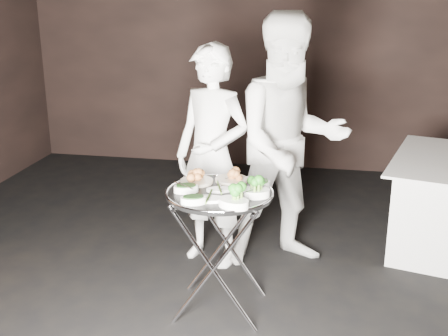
% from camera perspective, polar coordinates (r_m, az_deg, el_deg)
% --- Properties ---
extents(floor, '(6.00, 7.00, 0.05)m').
position_cam_1_polar(floor, '(3.71, 0.58, -16.38)').
color(floor, black).
rests_on(floor, ground).
extents(wall_back, '(6.00, 0.05, 3.00)m').
position_cam_1_polar(wall_back, '(6.60, 6.13, 12.80)').
color(wall_back, black).
rests_on(wall_back, floor).
extents(tray_stand, '(0.56, 0.48, 0.82)m').
position_cam_1_polar(tray_stand, '(3.68, -0.44, -7.95)').
color(tray_stand, silver).
rests_on(tray_stand, floor).
extents(serving_tray, '(0.69, 0.69, 0.04)m').
position_cam_1_polar(serving_tray, '(3.54, -0.45, -2.59)').
color(serving_tray, black).
rests_on(serving_tray, tray_stand).
extents(potato_plate_a, '(0.22, 0.22, 0.08)m').
position_cam_1_polar(potato_plate_a, '(3.69, -2.79, -0.99)').
color(potato_plate_a, beige).
rests_on(potato_plate_a, serving_tray).
extents(potato_plate_b, '(0.22, 0.22, 0.08)m').
position_cam_1_polar(potato_plate_b, '(3.72, 0.76, -0.82)').
color(potato_plate_b, beige).
rests_on(potato_plate_b, serving_tray).
extents(greens_bowl, '(0.13, 0.13, 0.08)m').
position_cam_1_polar(greens_bowl, '(3.59, 3.68, -1.55)').
color(greens_bowl, white).
rests_on(greens_bowl, serving_tray).
extents(asparagus_plate_a, '(0.19, 0.14, 0.03)m').
position_cam_1_polar(asparagus_plate_a, '(3.54, -0.47, -2.12)').
color(asparagus_plate_a, white).
rests_on(asparagus_plate_a, serving_tray).
extents(asparagus_plate_b, '(0.20, 0.12, 0.04)m').
position_cam_1_polar(asparagus_plate_b, '(3.39, -1.56, -3.05)').
color(asparagus_plate_b, white).
rests_on(asparagus_plate_b, serving_tray).
extents(spinach_bowl_a, '(0.18, 0.15, 0.06)m').
position_cam_1_polar(spinach_bowl_a, '(3.53, -3.86, -1.99)').
color(spinach_bowl_a, white).
rests_on(spinach_bowl_a, serving_tray).
extents(spinach_bowl_b, '(0.18, 0.14, 0.06)m').
position_cam_1_polar(spinach_bowl_b, '(3.34, -3.13, -3.14)').
color(spinach_bowl_b, white).
rests_on(spinach_bowl_b, serving_tray).
extents(broccoli_bowl_a, '(0.21, 0.17, 0.08)m').
position_cam_1_polar(broccoli_bowl_a, '(3.45, 3.13, -2.35)').
color(broccoli_bowl_a, white).
rests_on(broccoli_bowl_a, serving_tray).
extents(broccoli_bowl_b, '(0.23, 0.20, 0.08)m').
position_cam_1_polar(broccoli_bowl_b, '(3.28, 0.98, -3.39)').
color(broccoli_bowl_b, white).
rests_on(broccoli_bowl_b, serving_tray).
extents(serving_utensils, '(0.57, 0.42, 0.01)m').
position_cam_1_polar(serving_utensils, '(3.58, 0.02, -1.39)').
color(serving_utensils, silver).
rests_on(serving_utensils, serving_tray).
extents(waiter_left, '(0.73, 0.61, 1.70)m').
position_cam_1_polar(waiter_left, '(4.23, -1.25, 1.13)').
color(waiter_left, white).
rests_on(waiter_left, floor).
extents(waiter_right, '(1.14, 1.04, 1.92)m').
position_cam_1_polar(waiter_right, '(4.21, 6.70, 2.49)').
color(waiter_right, white).
rests_on(waiter_right, floor).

